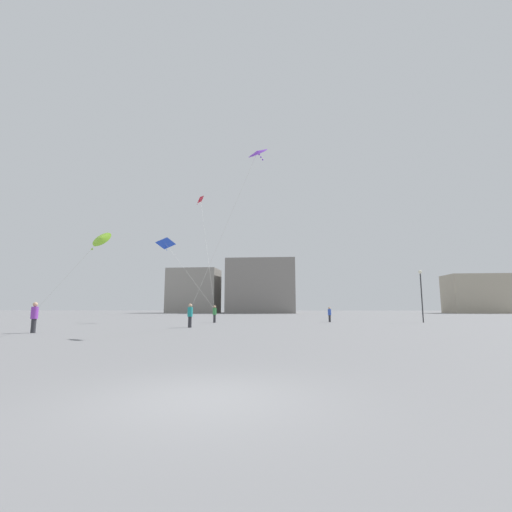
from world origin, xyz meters
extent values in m
plane|color=slate|center=(0.00, 0.00, 0.00)|extent=(300.00, 300.00, 0.00)
cylinder|color=#2D2D33|center=(-5.03, 21.14, 0.42)|extent=(0.27, 0.27, 0.83)
cylinder|color=teal|center=(-5.03, 21.14, 1.19)|extent=(0.40, 0.40, 0.72)
sphere|color=tan|center=(-5.03, 21.14, 1.69)|extent=(0.27, 0.27, 0.27)
cylinder|color=#2D2D33|center=(7.36, 31.47, 0.36)|extent=(0.23, 0.23, 0.72)
cylinder|color=#3351B7|center=(7.36, 31.47, 1.03)|extent=(0.34, 0.34, 0.62)
sphere|color=tan|center=(7.36, 31.47, 1.46)|extent=(0.23, 0.23, 0.23)
cylinder|color=#2D2D33|center=(-13.30, 15.11, 0.42)|extent=(0.28, 0.28, 0.85)
cylinder|color=purple|center=(-13.30, 15.11, 1.22)|extent=(0.41, 0.41, 0.74)
sphere|color=tan|center=(-13.30, 15.11, 1.73)|extent=(0.28, 0.28, 0.28)
cylinder|color=#2D2D33|center=(-4.47, 29.71, 0.39)|extent=(0.26, 0.26, 0.79)
cylinder|color=#388C47|center=(-4.47, 29.71, 1.13)|extent=(0.38, 0.38, 0.68)
sphere|color=tan|center=(-4.47, 29.71, 1.60)|extent=(0.26, 0.26, 0.26)
cone|color=#8CD12D|center=(-7.95, 12.12, 5.25)|extent=(1.29, 1.09, 0.94)
sphere|color=#8CD12D|center=(-8.06, 12.03, 5.04)|extent=(0.10, 0.10, 0.10)
sphere|color=#8CD12D|center=(-8.17, 11.95, 4.83)|extent=(0.10, 0.10, 0.10)
sphere|color=#8CD12D|center=(-8.28, 11.86, 4.62)|extent=(0.10, 0.10, 0.10)
cylinder|color=silver|center=(-10.63, 13.61, 3.27)|extent=(5.37, 3.01, 3.96)
pyramid|color=blue|center=(-10.00, 30.57, 8.31)|extent=(1.73, 1.46, 0.87)
sphere|color=blue|center=(-9.98, 30.69, 8.08)|extent=(0.10, 0.10, 0.10)
sphere|color=blue|center=(-9.98, 30.83, 7.87)|extent=(0.10, 0.10, 0.10)
sphere|color=blue|center=(-9.97, 30.97, 7.66)|extent=(0.10, 0.10, 0.10)
cylinder|color=silver|center=(-7.23, 30.13, 4.80)|extent=(5.54, 0.86, 7.00)
pyramid|color=red|center=(-7.63, 36.80, 15.11)|extent=(0.78, 1.47, 0.74)
sphere|color=red|center=(-7.75, 36.81, 14.88)|extent=(0.10, 0.10, 0.10)
sphere|color=red|center=(-7.89, 36.81, 14.67)|extent=(0.10, 0.10, 0.10)
sphere|color=red|center=(-8.03, 36.82, 14.46)|extent=(0.10, 0.10, 0.10)
cylinder|color=silver|center=(-6.04, 33.26, 8.19)|extent=(3.16, 7.11, 13.80)
cone|color=purple|center=(0.39, 15.51, 11.57)|extent=(1.78, 1.75, 0.94)
sphere|color=purple|center=(0.51, 15.43, 11.36)|extent=(0.10, 0.10, 0.10)
sphere|color=purple|center=(0.63, 15.36, 11.15)|extent=(0.10, 0.10, 0.10)
sphere|color=purple|center=(0.74, 15.28, 10.94)|extent=(0.10, 0.10, 0.10)
cylinder|color=silver|center=(-2.32, 18.33, 6.44)|extent=(5.44, 5.65, 10.28)
cube|color=gray|center=(-19.00, 86.95, 5.75)|extent=(13.34, 9.98, 11.51)
cube|color=gray|center=(-1.00, 88.27, 6.80)|extent=(17.95, 18.28, 13.60)
cube|color=#A39984|center=(53.00, 85.45, 4.82)|extent=(14.45, 9.37, 9.64)
cylinder|color=#2D2D30|center=(16.66, 30.75, 2.50)|extent=(0.12, 0.12, 5.00)
sphere|color=#EAE5C6|center=(16.66, 30.75, 5.15)|extent=(0.36, 0.36, 0.36)
camera|label=1|loc=(1.19, -6.36, 1.58)|focal=24.89mm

